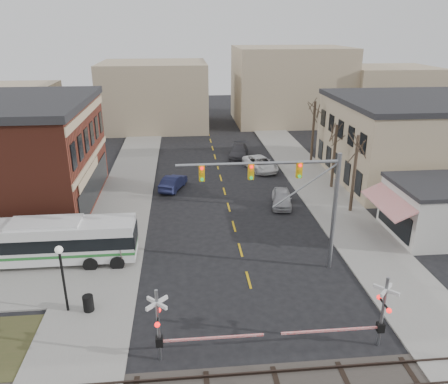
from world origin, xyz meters
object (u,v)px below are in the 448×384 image
at_px(pedestrian_near, 122,256).
at_px(pedestrian_far, 89,234).
at_px(rr_crossing_west, 167,326).
at_px(car_d, 239,151).
at_px(rr_crossing_east, 374,313).
at_px(car_a, 282,198).
at_px(street_lamp, 61,265).
at_px(transit_bus, 48,241).
at_px(traffic_signal_mast, 293,189).
at_px(car_c, 260,164).
at_px(trash_bin, 88,303).
at_px(car_b, 173,182).

height_order(pedestrian_near, pedestrian_far, pedestrian_far).
relative_size(rr_crossing_west, car_d, 1.09).
distance_m(car_d, pedestrian_near, 27.56).
height_order(rr_crossing_east, car_a, rr_crossing_east).
bearing_deg(street_lamp, transit_bus, 113.26).
xyz_separation_m(rr_crossing_east, street_lamp, (-16.05, 4.37, 1.11)).
distance_m(rr_crossing_west, pedestrian_near, 9.57).
xyz_separation_m(transit_bus, rr_crossing_east, (18.49, -10.05, 0.25)).
distance_m(traffic_signal_mast, car_d, 26.91).
distance_m(car_c, car_d, 5.50).
xyz_separation_m(trash_bin, car_c, (14.25, 24.75, 0.16)).
distance_m(transit_bus, street_lamp, 6.33).
bearing_deg(pedestrian_far, transit_bus, -177.94).
bearing_deg(car_d, car_a, -70.63).
relative_size(traffic_signal_mast, car_b, 2.35).
distance_m(transit_bus, car_d, 29.02).
bearing_deg(car_a, street_lamp, -127.22).
distance_m(rr_crossing_east, pedestrian_near, 16.22).
height_order(street_lamp, pedestrian_near, street_lamp).
xyz_separation_m(transit_bus, car_b, (8.22, 13.72, -1.00)).
bearing_deg(transit_bus, pedestrian_far, 43.52).
height_order(rr_crossing_west, street_lamp, street_lamp).
distance_m(trash_bin, car_c, 28.56).
xyz_separation_m(street_lamp, car_d, (13.66, 29.80, -2.33)).
height_order(rr_crossing_west, car_c, rr_crossing_west).
height_order(transit_bus, rr_crossing_east, rr_crossing_east).
height_order(traffic_signal_mast, car_c, traffic_signal_mast).
height_order(trash_bin, car_b, car_b).
bearing_deg(pedestrian_near, rr_crossing_east, -110.66).
xyz_separation_m(transit_bus, traffic_signal_mast, (16.09, -2.32, 4.04)).
distance_m(street_lamp, pedestrian_far, 8.09).
relative_size(street_lamp, car_c, 0.76).
bearing_deg(car_d, car_c, -58.51).
xyz_separation_m(trash_bin, car_a, (14.36, 14.35, 0.13)).
height_order(street_lamp, car_b, street_lamp).
xyz_separation_m(car_a, pedestrian_near, (-13.01, -9.63, 0.23)).
bearing_deg(car_a, rr_crossing_west, -107.27).
distance_m(rr_crossing_west, car_b, 23.79).
bearing_deg(rr_crossing_east, street_lamp, 164.77).
relative_size(rr_crossing_east, car_a, 1.32).
bearing_deg(rr_crossing_east, car_a, 91.51).
distance_m(transit_bus, pedestrian_far, 3.19).
relative_size(trash_bin, pedestrian_far, 0.51).
bearing_deg(car_a, pedestrian_near, -133.09).
height_order(traffic_signal_mast, street_lamp, traffic_signal_mast).
bearing_deg(rr_crossing_east, traffic_signal_mast, 107.28).
xyz_separation_m(car_c, pedestrian_far, (-15.64, -16.77, 0.31)).
relative_size(rr_crossing_east, street_lamp, 1.36).
distance_m(traffic_signal_mast, car_a, 12.10).
relative_size(transit_bus, pedestrian_near, 7.07).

